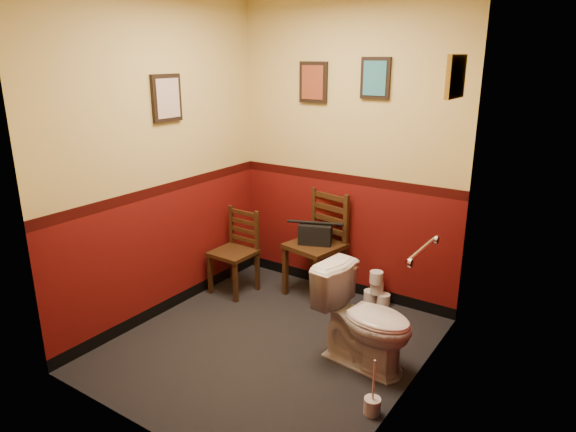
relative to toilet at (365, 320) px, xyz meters
The scene contains 16 objects.
floor 0.82m from the toilet, 166.64° to the right, with size 2.20×2.40×0.00m, color black.
wall_back 1.60m from the toilet, 124.98° to the left, with size 2.20×2.70×0.00m, color #590E0C.
wall_front 1.84m from the toilet, 117.71° to the right, with size 2.20×2.70×0.00m, color #590E0C.
wall_left 2.08m from the toilet, behind, with size 2.40×2.70×0.00m, color #590E0C.
wall_right 1.07m from the toilet, 24.23° to the right, with size 2.40×2.70×0.00m, color #590E0C.
grab_bar 0.69m from the toilet, 12.74° to the left, with size 0.05×0.56×0.06m.
framed_print_back_a 2.16m from the toilet, 136.70° to the left, with size 0.28×0.04×0.36m.
framed_print_back_b 1.98m from the toilet, 114.99° to the left, with size 0.26×0.04×0.34m.
framed_print_left 2.34m from the toilet, behind, with size 0.04×0.30×0.38m.
framed_print_right 1.78m from the toilet, 50.04° to the left, with size 0.04×0.34×0.28m.
toilet is the anchor object (origin of this frame).
toilet_brush 0.63m from the toilet, 58.16° to the right, with size 0.11×0.11×0.39m.
chair_left 1.63m from the toilet, 163.90° to the left, with size 0.38×0.38×0.80m.
chair_right 1.23m from the toilet, 136.60° to the left, with size 0.53×0.53×0.98m.
handbag 1.23m from the toilet, 138.37° to the left, with size 0.33×0.25×0.22m.
tp_stack 1.01m from the toilet, 108.90° to the left, with size 0.25×0.15×0.33m.
Camera 1 is at (2.09, -2.88, 2.18)m, focal length 32.00 mm.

